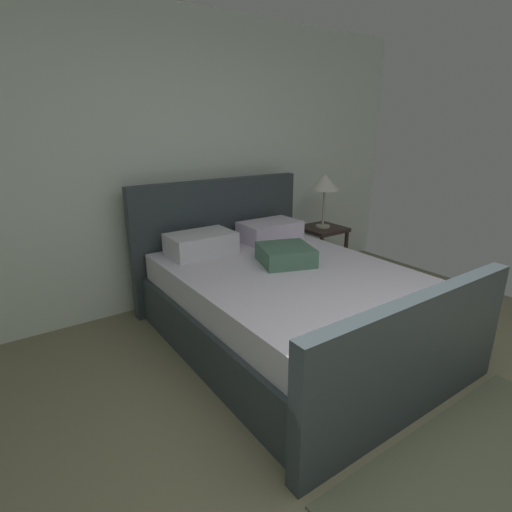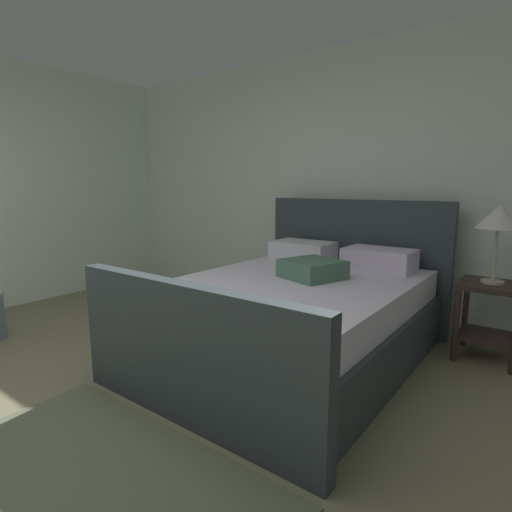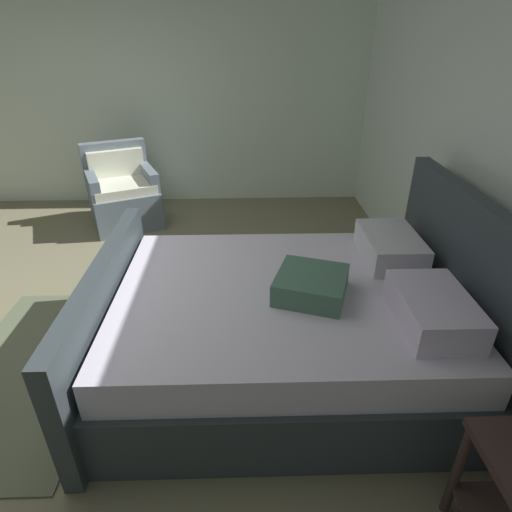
% 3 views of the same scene
% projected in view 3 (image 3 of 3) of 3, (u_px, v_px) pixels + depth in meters
% --- Properties ---
extents(ground_plane, '(5.64, 6.08, 0.02)m').
position_uv_depth(ground_plane, '(47.00, 334.00, 3.19)').
color(ground_plane, '#757054').
extents(wall_back, '(5.76, 0.12, 2.66)m').
position_uv_depth(wall_back, '(495.00, 155.00, 2.64)').
color(wall_back, silver).
rests_on(wall_back, ground).
extents(wall_side_left, '(0.12, 6.20, 2.66)m').
position_uv_depth(wall_side_left, '(117.00, 94.00, 5.08)').
color(wall_side_left, silver).
rests_on(wall_side_left, ground).
extents(bed, '(1.78, 2.30, 1.19)m').
position_uv_depth(bed, '(290.00, 323.00, 2.72)').
color(bed, '#313B3E').
rests_on(bed, ground).
extents(armchair, '(0.96, 0.95, 0.90)m').
position_uv_depth(armchair, '(123.00, 194.00, 4.84)').
color(armchair, slate).
rests_on(armchair, ground).
extents(area_rug, '(1.78, 0.96, 0.01)m').
position_uv_depth(area_rug, '(34.00, 370.00, 2.83)').
color(area_rug, '#5A6148').
rests_on(area_rug, ground).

